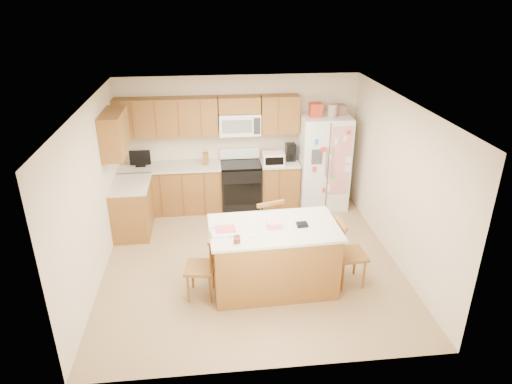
{
  "coord_description": "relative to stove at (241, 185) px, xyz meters",
  "views": [
    {
      "loc": [
        -0.58,
        -6.09,
        3.96
      ],
      "look_at": [
        0.12,
        0.35,
        1.03
      ],
      "focal_mm": 32.0,
      "sensor_mm": 36.0,
      "label": 1
    }
  ],
  "objects": [
    {
      "name": "refrigerator",
      "position": [
        1.57,
        -0.06,
        0.45
      ],
      "size": [
        0.9,
        0.79,
        2.04
      ],
      "color": "white",
      "rests_on": "ground"
    },
    {
      "name": "island",
      "position": [
        0.25,
        -2.62,
        0.01
      ],
      "size": [
        1.8,
        1.1,
        1.06
      ],
      "color": "brown",
      "rests_on": "ground"
    },
    {
      "name": "windsor_chair_left",
      "position": [
        -0.75,
        -2.73,
        -0.02
      ],
      "size": [
        0.46,
        0.47,
        0.97
      ],
      "color": "brown",
      "rests_on": "ground"
    },
    {
      "name": "room_shell",
      "position": [
        0.0,
        -1.94,
        0.97
      ],
      "size": [
        4.6,
        4.6,
        2.52
      ],
      "color": "beige",
      "rests_on": "ground"
    },
    {
      "name": "cabinetry",
      "position": [
        -0.98,
        -0.15,
        0.44
      ],
      "size": [
        3.36,
        1.56,
        2.15
      ],
      "color": "brown",
      "rests_on": "ground"
    },
    {
      "name": "windsor_chair_back",
      "position": [
        0.25,
        -1.88,
        0.03
      ],
      "size": [
        0.56,
        0.54,
        1.06
      ],
      "color": "brown",
      "rests_on": "ground"
    },
    {
      "name": "windsor_chair_right",
      "position": [
        1.33,
        -2.66,
        0.01
      ],
      "size": [
        0.45,
        0.47,
        1.03
      ],
      "color": "brown",
      "rests_on": "ground"
    },
    {
      "name": "ground",
      "position": [
        0.0,
        -1.94,
        -0.47
      ],
      "size": [
        4.5,
        4.5,
        0.0
      ],
      "primitive_type": "plane",
      "color": "brown",
      "rests_on": "ground"
    },
    {
      "name": "stove",
      "position": [
        0.0,
        0.0,
        0.0
      ],
      "size": [
        0.76,
        0.65,
        1.13
      ],
      "color": "black",
      "rests_on": "ground"
    }
  ]
}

